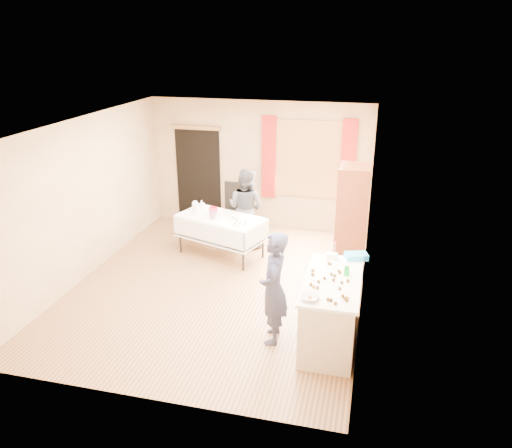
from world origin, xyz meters
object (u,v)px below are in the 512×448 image
(girl, at_px, (274,288))
(woman, at_px, (246,208))
(cabinet, at_px, (352,220))
(counter, at_px, (331,311))
(chair, at_px, (233,221))
(party_table, at_px, (221,232))

(girl, bearing_deg, woman, -166.49)
(cabinet, relative_size, counter, 1.23)
(chair, bearing_deg, cabinet, -19.30)
(counter, bearing_deg, chair, 125.39)
(counter, relative_size, party_table, 0.87)
(chair, distance_m, girl, 3.67)
(cabinet, xyz_separation_m, girl, (-0.83, -2.29, -0.16))
(cabinet, distance_m, counter, 2.20)
(party_table, relative_size, woman, 1.15)
(chair, bearing_deg, girl, -61.23)
(party_table, xyz_separation_m, woman, (0.32, 0.57, 0.31))
(party_table, distance_m, chair, 0.92)
(counter, distance_m, party_table, 3.16)
(party_table, relative_size, girl, 1.13)
(party_table, relative_size, chair, 1.60)
(counter, bearing_deg, woman, 123.75)
(girl, relative_size, woman, 1.02)
(cabinet, relative_size, girl, 1.21)
(woman, bearing_deg, cabinet, 177.27)
(woman, bearing_deg, chair, -26.97)
(party_table, xyz_separation_m, chair, (-0.04, 0.91, -0.12))
(party_table, height_order, woman, woman)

